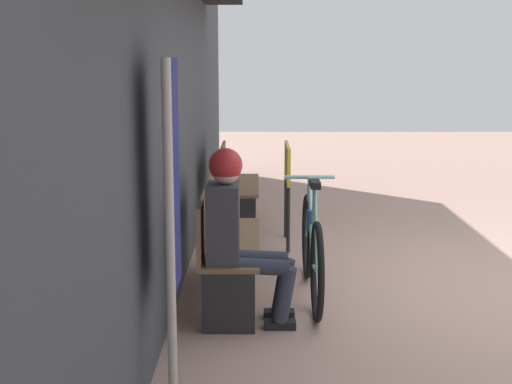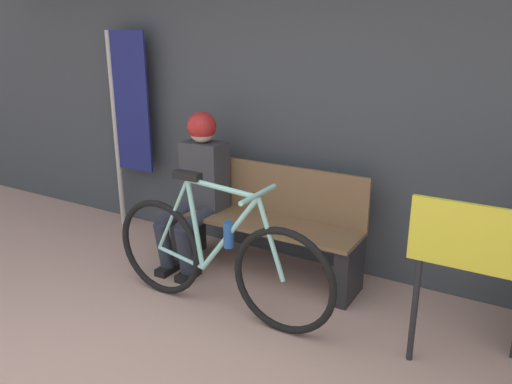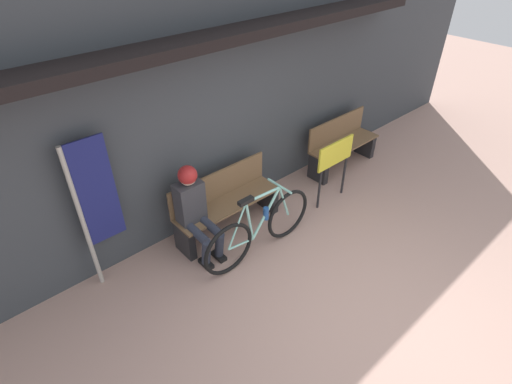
{
  "view_description": "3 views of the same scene",
  "coord_description": "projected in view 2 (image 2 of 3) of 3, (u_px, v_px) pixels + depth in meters",
  "views": [
    {
      "loc": [
        -5.45,
        1.92,
        1.85
      ],
      "look_at": [
        -0.1,
        1.93,
        0.82
      ],
      "focal_mm": 50.0,
      "sensor_mm": 36.0,
      "label": 1
    },
    {
      "loc": [
        1.61,
        -0.96,
        1.82
      ],
      "look_at": [
        -0.04,
        1.83,
        0.78
      ],
      "focal_mm": 35.0,
      "sensor_mm": 36.0,
      "label": 2
    },
    {
      "loc": [
        -2.68,
        -1.28,
        3.65
      ],
      "look_at": [
        0.06,
        1.81,
        0.68
      ],
      "focal_mm": 28.0,
      "sensor_mm": 36.0,
      "label": 3
    }
  ],
  "objects": [
    {
      "name": "person_seated",
      "position": [
        198.0,
        179.0,
        3.94
      ],
      "size": [
        0.34,
        0.61,
        1.24
      ],
      "color": "#2D3342",
      "rests_on": "ground_plane"
    },
    {
      "name": "park_bench_near",
      "position": [
        265.0,
        225.0,
        3.85
      ],
      "size": [
        1.53,
        0.42,
        0.85
      ],
      "color": "brown",
      "rests_on": "ground_plane"
    },
    {
      "name": "banner_pole",
      "position": [
        126.0,
        112.0,
        4.57
      ],
      "size": [
        0.45,
        0.05,
        1.84
      ],
      "color": "#B7B2A8",
      "rests_on": "ground_plane"
    },
    {
      "name": "bicycle",
      "position": [
        217.0,
        259.0,
        3.3
      ],
      "size": [
        1.7,
        0.4,
        0.95
      ],
      "color": "black",
      "rests_on": "ground_plane"
    },
    {
      "name": "signboard",
      "position": [
        478.0,
        255.0,
        2.55
      ],
      "size": [
        0.71,
        0.04,
        1.0
      ],
      "color": "#232326",
      "rests_on": "ground_plane"
    },
    {
      "name": "storefront_wall",
      "position": [
        311.0,
        54.0,
        3.72
      ],
      "size": [
        12.0,
        0.56,
        3.2
      ],
      "color": "#3D4247",
      "rests_on": "ground_plane"
    }
  ]
}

